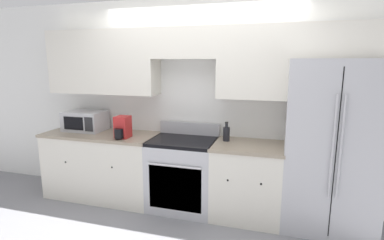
{
  "coord_description": "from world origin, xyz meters",
  "views": [
    {
      "loc": [
        0.99,
        -3.04,
        1.83
      ],
      "look_at": [
        -0.0,
        0.31,
        1.14
      ],
      "focal_mm": 28.0,
      "sensor_mm": 36.0,
      "label": 1
    }
  ],
  "objects_px": {
    "oven_range": "(183,173)",
    "microwave": "(85,121)",
    "refrigerator": "(330,146)",
    "bottle": "(226,133)"
  },
  "relations": [
    {
      "from": "microwave",
      "to": "bottle",
      "type": "xyz_separation_m",
      "value": [
        1.96,
        -0.0,
        -0.04
      ]
    },
    {
      "from": "oven_range",
      "to": "microwave",
      "type": "distance_m",
      "value": 1.55
    },
    {
      "from": "refrigerator",
      "to": "bottle",
      "type": "bearing_deg",
      "value": 177.92
    },
    {
      "from": "oven_range",
      "to": "microwave",
      "type": "bearing_deg",
      "value": 176.21
    },
    {
      "from": "oven_range",
      "to": "microwave",
      "type": "height_order",
      "value": "microwave"
    },
    {
      "from": "oven_range",
      "to": "microwave",
      "type": "relative_size",
      "value": 1.96
    },
    {
      "from": "oven_range",
      "to": "bottle",
      "type": "xyz_separation_m",
      "value": [
        0.52,
        0.09,
        0.53
      ]
    },
    {
      "from": "oven_range",
      "to": "bottle",
      "type": "relative_size",
      "value": 4.51
    },
    {
      "from": "oven_range",
      "to": "microwave",
      "type": "xyz_separation_m",
      "value": [
        -1.44,
        0.1,
        0.57
      ]
    },
    {
      "from": "oven_range",
      "to": "refrigerator",
      "type": "distance_m",
      "value": 1.73
    }
  ]
}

